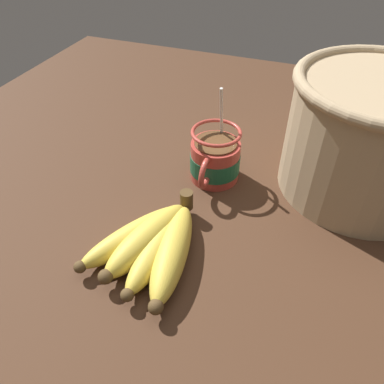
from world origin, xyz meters
The scene contains 4 objects.
table centered at (0.00, 0.00, 1.97)cm, with size 128.41×128.41×3.94cm.
coffee_mug centered at (-9.33, -3.93, 7.73)cm, with size 12.18×8.45×15.95cm.
banana_bunch centered at (9.87, -6.50, 5.99)cm, with size 19.79×15.45×4.42cm.
woven_basket centered at (-15.55, 19.04, 14.00)cm, with size 26.76×26.76×19.23cm.
Camera 1 is at (39.89, 10.24, 44.95)cm, focal length 35.00 mm.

